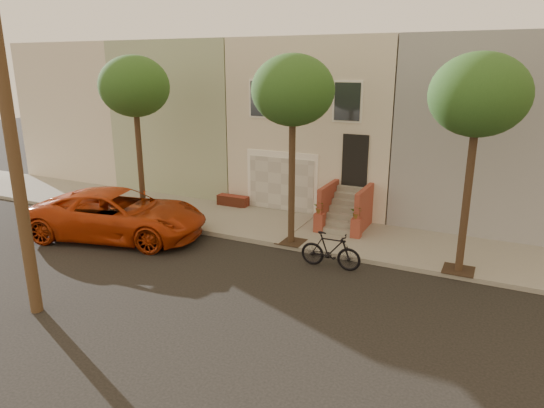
% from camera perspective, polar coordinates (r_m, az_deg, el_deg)
% --- Properties ---
extents(ground, '(90.00, 90.00, 0.00)m').
position_cam_1_polar(ground, '(14.24, -7.96, -9.34)').
color(ground, black).
rests_on(ground, ground).
extents(sidewalk, '(40.00, 3.70, 0.15)m').
position_cam_1_polar(sidewalk, '(18.54, 1.24, -2.79)').
color(sidewalk, gray).
rests_on(sidewalk, ground).
extents(house_row, '(33.10, 11.70, 7.00)m').
position_cam_1_polar(house_row, '(23.10, 7.49, 9.95)').
color(house_row, '#BBB2A0').
rests_on(house_row, sidewalk).
extents(tree_left, '(2.70, 2.57, 6.30)m').
position_cam_1_polar(tree_left, '(19.36, -15.93, 13.09)').
color(tree_left, '#2D2116').
rests_on(tree_left, sidewalk).
extents(tree_mid, '(2.70, 2.57, 6.30)m').
position_cam_1_polar(tree_mid, '(15.82, 2.47, 13.11)').
color(tree_mid, '#2D2116').
rests_on(tree_mid, sidewalk).
extents(tree_right, '(2.70, 2.57, 6.30)m').
position_cam_1_polar(tree_right, '(14.53, 23.20, 11.59)').
color(tree_right, '#2D2116').
rests_on(tree_right, sidewalk).
extents(pickup_truck, '(6.82, 4.32, 1.75)m').
position_cam_1_polar(pickup_truck, '(18.33, -17.65, -1.16)').
color(pickup_truck, '#AB320B').
rests_on(pickup_truck, ground).
extents(motorcycle, '(1.93, 0.60, 1.15)m').
position_cam_1_polar(motorcycle, '(15.06, 6.92, -5.46)').
color(motorcycle, black).
rests_on(motorcycle, ground).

